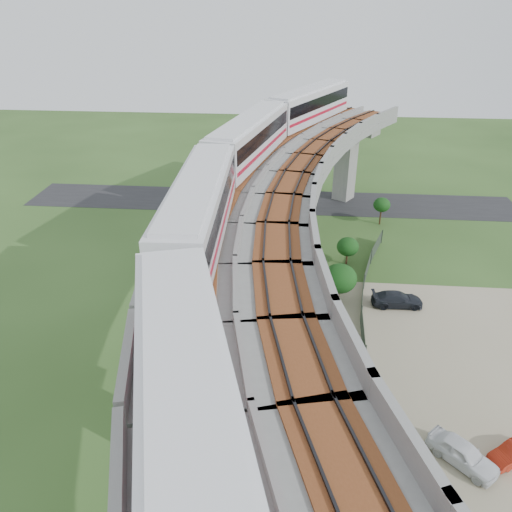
% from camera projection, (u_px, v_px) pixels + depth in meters
% --- Properties ---
extents(ground, '(160.00, 160.00, 0.00)m').
position_uv_depth(ground, '(244.00, 355.00, 35.73)').
color(ground, '#2D491D').
rests_on(ground, ground).
extents(dirt_lot, '(18.00, 26.00, 0.04)m').
position_uv_depth(dirt_lot, '(452.00, 386.00, 32.90)').
color(dirt_lot, gray).
rests_on(dirt_lot, ground).
extents(asphalt_road, '(60.00, 8.00, 0.03)m').
position_uv_depth(asphalt_road, '(270.00, 201.00, 62.15)').
color(asphalt_road, '#232326').
rests_on(asphalt_road, ground).
extents(viaduct, '(19.58, 73.98, 11.40)m').
position_uv_depth(viaduct, '(304.00, 245.00, 31.21)').
color(viaduct, '#99968E').
rests_on(viaduct, ground).
extents(metro_train, '(12.69, 61.16, 3.64)m').
position_uv_depth(metro_train, '(257.00, 171.00, 33.76)').
color(metro_train, silver).
rests_on(metro_train, ground).
extents(fence, '(3.87, 38.73, 1.50)m').
position_uv_depth(fence, '(384.00, 355.00, 34.64)').
color(fence, '#2D382D').
rests_on(fence, ground).
extents(tree_0, '(1.85, 1.85, 3.14)m').
position_uv_depth(tree_0, '(382.00, 205.00, 54.91)').
color(tree_0, '#382314').
rests_on(tree_0, ground).
extents(tree_1, '(2.07, 2.07, 2.75)m').
position_uv_depth(tree_1, '(348.00, 247.00, 46.90)').
color(tree_1, '#382314').
rests_on(tree_1, ground).
extents(tree_2, '(2.80, 2.80, 3.52)m').
position_uv_depth(tree_2, '(340.00, 278.00, 40.77)').
color(tree_2, '#382314').
rests_on(tree_2, ground).
extents(tree_3, '(2.65, 2.65, 3.33)m').
position_uv_depth(tree_3, '(327.00, 333.00, 34.46)').
color(tree_3, '#382314').
rests_on(tree_3, ground).
extents(tree_4, '(2.10, 2.10, 2.79)m').
position_uv_depth(tree_4, '(351.00, 422.00, 27.68)').
color(tree_4, '#382314').
rests_on(tree_4, ground).
extents(car_white, '(3.89, 3.91, 1.34)m').
position_uv_depth(car_white, '(463.00, 453.00, 27.27)').
color(car_white, white).
rests_on(car_white, dirt_lot).
extents(car_dark, '(4.25, 1.89, 1.21)m').
position_uv_depth(car_dark, '(397.00, 299.00, 41.09)').
color(car_dark, black).
rests_on(car_dark, dirt_lot).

